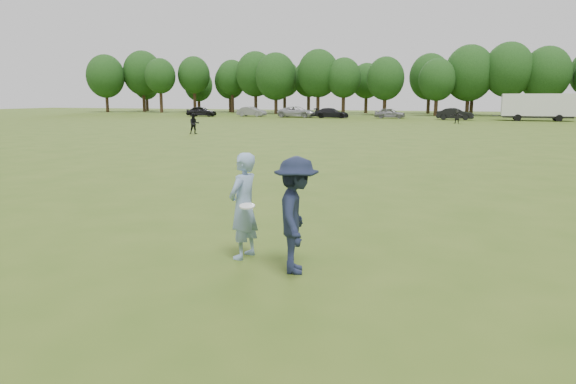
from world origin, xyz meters
name	(u,v)px	position (x,y,z in m)	size (l,w,h in m)	color
ground	(275,260)	(0.00, 0.00, 0.00)	(200.00, 200.00, 0.00)	#395417
thrower	(243,206)	(-0.57, -0.06, 0.95)	(0.69, 0.46, 1.91)	#809DC7
defender	(296,215)	(0.56, -0.48, 0.96)	(1.24, 0.72, 1.93)	#181F36
player_far_a	(194,124)	(-16.87, 27.05, 0.80)	(0.78, 0.60, 1.60)	black
player_far_d	(457,116)	(1.95, 50.33, 0.76)	(1.42, 0.45, 1.53)	#242424
car_a	(202,111)	(-33.66, 58.92, 0.74)	(1.74, 4.33, 1.48)	black
car_b	(252,112)	(-26.74, 61.26, 0.70)	(1.48, 4.24, 1.40)	slate
car_c	(297,112)	(-19.42, 60.22, 0.75)	(2.49, 5.40, 1.50)	#ABACB0
car_d	(332,113)	(-14.41, 59.87, 0.67)	(1.88, 4.62, 1.34)	black
car_e	(390,113)	(-6.82, 61.48, 0.69)	(1.62, 4.04, 1.37)	gray
car_f	(455,114)	(1.53, 59.28, 0.73)	(1.55, 4.43, 1.46)	black
disc_in_play	(247,206)	(-0.37, -0.33, 1.02)	(0.31, 0.30, 0.08)	white
cargo_trailer	(538,106)	(10.82, 59.85, 1.78)	(9.00, 2.75, 3.20)	white
treeline	(469,74)	(2.81, 76.90, 6.26)	(130.35, 18.39, 11.74)	#332114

